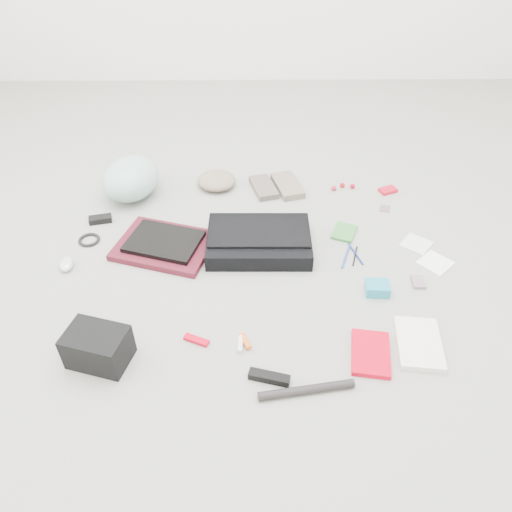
{
  "coord_description": "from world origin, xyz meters",
  "views": [
    {
      "loc": [
        -0.02,
        -1.53,
        1.36
      ],
      "look_at": [
        0.0,
        0.0,
        0.05
      ],
      "focal_mm": 35.0,
      "sensor_mm": 36.0,
      "label": 1
    }
  ],
  "objects_px": {
    "laptop": "(164,241)",
    "accordion_wallet": "(377,288)",
    "messenger_bag": "(259,241)",
    "book_red": "(371,353)",
    "camera_bag": "(98,347)",
    "bike_helmet": "(131,178)"
  },
  "relations": [
    {
      "from": "laptop",
      "to": "accordion_wallet",
      "type": "xyz_separation_m",
      "value": [
        0.85,
        -0.28,
        -0.01
      ]
    },
    {
      "from": "bike_helmet",
      "to": "laptop",
      "type": "bearing_deg",
      "value": -48.22
    },
    {
      "from": "messenger_bag",
      "to": "bike_helmet",
      "type": "height_order",
      "value": "bike_helmet"
    },
    {
      "from": "bike_helmet",
      "to": "camera_bag",
      "type": "bearing_deg",
      "value": -70.87
    },
    {
      "from": "messenger_bag",
      "to": "book_red",
      "type": "xyz_separation_m",
      "value": [
        0.37,
        -0.58,
        -0.03
      ]
    },
    {
      "from": "messenger_bag",
      "to": "accordion_wallet",
      "type": "distance_m",
      "value": 0.53
    },
    {
      "from": "laptop",
      "to": "bike_helmet",
      "type": "distance_m",
      "value": 0.46
    },
    {
      "from": "book_red",
      "to": "accordion_wallet",
      "type": "distance_m",
      "value": 0.31
    },
    {
      "from": "camera_bag",
      "to": "accordion_wallet",
      "type": "xyz_separation_m",
      "value": [
        0.99,
        0.31,
        -0.04
      ]
    },
    {
      "from": "laptop",
      "to": "accordion_wallet",
      "type": "relative_size",
      "value": 3.33
    },
    {
      "from": "book_red",
      "to": "accordion_wallet",
      "type": "xyz_separation_m",
      "value": [
        0.08,
        0.3,
        0.01
      ]
    },
    {
      "from": "messenger_bag",
      "to": "camera_bag",
      "type": "relative_size",
      "value": 2.2
    },
    {
      "from": "laptop",
      "to": "messenger_bag",
      "type": "bearing_deg",
      "value": 16.99
    },
    {
      "from": "laptop",
      "to": "book_red",
      "type": "bearing_deg",
      "value": -19.75
    },
    {
      "from": "book_red",
      "to": "camera_bag",
      "type": "bearing_deg",
      "value": -170.44
    },
    {
      "from": "laptop",
      "to": "bike_helmet",
      "type": "xyz_separation_m",
      "value": [
        -0.2,
        0.41,
        0.06
      ]
    },
    {
      "from": "messenger_bag",
      "to": "bike_helmet",
      "type": "bearing_deg",
      "value": 146.36
    },
    {
      "from": "laptop",
      "to": "camera_bag",
      "type": "bearing_deg",
      "value": -86.05
    },
    {
      "from": "book_red",
      "to": "accordion_wallet",
      "type": "height_order",
      "value": "accordion_wallet"
    },
    {
      "from": "bike_helmet",
      "to": "camera_bag",
      "type": "relative_size",
      "value": 1.61
    },
    {
      "from": "messenger_bag",
      "to": "book_red",
      "type": "height_order",
      "value": "messenger_bag"
    },
    {
      "from": "bike_helmet",
      "to": "camera_bag",
      "type": "distance_m",
      "value": 1.0
    }
  ]
}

